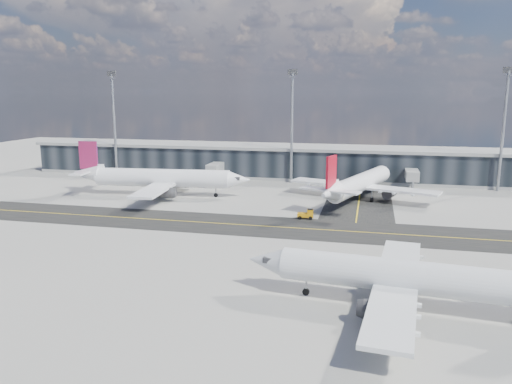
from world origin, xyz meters
The scene contains 9 objects.
ground centered at (0.00, 0.00, 0.00)m, with size 300.00×300.00×0.00m, color gray.
taxiway_lanes centered at (3.91, 10.74, 0.01)m, with size 180.00×63.00×0.03m.
terminal_concourse centered at (0.04, 54.93, 4.09)m, with size 152.00×19.80×8.80m.
floodlight_masts centered at (0.00, 48.00, 15.61)m, with size 102.50×0.70×28.90m.
airliner_af centered at (-26.44, 24.56, 4.04)m, with size 41.27×35.23×12.22m.
airliner_redtail centered at (18.03, 29.43, 3.81)m, with size 32.82×38.03×11.55m.
airliner_near centered at (24.90, -25.82, 3.58)m, with size 36.66×31.30×10.85m.
baggage_tug centered at (8.95, 10.80, 0.93)m, with size 3.08×1.78×1.85m.
service_van centered at (19.47, 44.00, 0.79)m, with size 2.64×5.72×1.59m, color white.
Camera 1 is at (20.16, -79.21, 23.25)m, focal length 35.00 mm.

